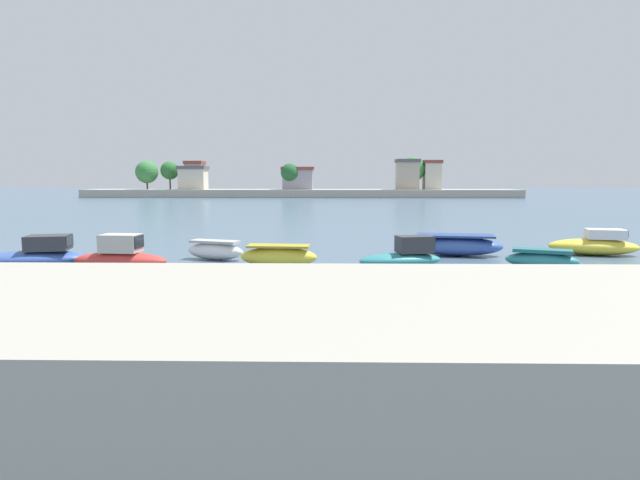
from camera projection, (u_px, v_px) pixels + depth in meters
name	position (u px, v px, depth m)	size (l,w,h in m)	color
ground_plane	(122.00, 319.00, 16.22)	(400.00, 400.00, 0.00)	#476075
moored_boat_1	(37.00, 255.00, 25.41)	(5.07, 2.83, 1.57)	#3856A8
moored_boat_2	(120.00, 256.00, 24.87)	(4.68, 1.74, 1.69)	#C63833
moored_boat_3	(215.00, 250.00, 27.86)	(3.47, 2.01, 1.04)	white
moored_boat_4	(279.00, 256.00, 25.61)	(3.89, 1.57, 1.08)	yellow
moored_boat_5	(404.00, 256.00, 25.39)	(4.36, 2.31, 1.54)	teal
moored_boat_6	(455.00, 245.00, 29.35)	(5.46, 2.69, 1.18)	#3856A8
moored_boat_7	(542.00, 259.00, 25.16)	(3.51, 2.18, 0.95)	teal
moored_boat_8	(595.00, 245.00, 29.55)	(5.08, 2.81, 1.48)	yellow
mooring_buoy_0	(479.00, 276.00, 22.48)	(0.30, 0.30, 0.30)	red
mooring_buoy_1	(138.00, 241.00, 34.56)	(0.31, 0.31, 0.31)	orange
mooring_buoy_3	(557.00, 290.00, 19.78)	(0.26, 0.26, 0.26)	yellow
mooring_buoy_4	(115.00, 241.00, 34.93)	(0.31, 0.31, 0.31)	white
distant_shoreline	(298.00, 186.00, 115.84)	(95.38, 10.10, 8.90)	#9E998C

